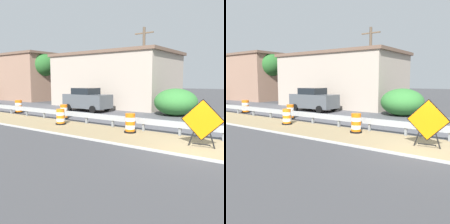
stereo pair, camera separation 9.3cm
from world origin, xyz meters
TOP-DOWN VIEW (x-y plane):
  - ground_plane at (0.00, 0.00)m, footprint 160.00×160.00m
  - median_dirt_strip at (0.49, 0.00)m, footprint 3.38×120.00m
  - curb_near_edge at (-1.30, 0.00)m, footprint 0.20×120.00m
  - guardrail_median at (1.94, 3.64)m, footprint 0.18×47.09m
  - warning_sign_diamond at (0.34, 0.07)m, footprint 0.20×1.71m
  - traffic_barrel_nearest at (1.19, 4.00)m, footprint 0.64×0.64m
  - traffic_barrel_close at (0.84, 8.86)m, footprint 0.63×0.63m
  - traffic_barrel_mid at (2.70, 10.52)m, footprint 0.65×0.65m
  - traffic_barrel_far at (2.85, 16.14)m, footprint 0.73×0.73m
  - car_trailing_near_lane at (7.11, 12.14)m, footprint 2.16×4.34m
  - roadside_shop_near at (12.81, 13.02)m, footprint 7.56×12.98m
  - roadside_shop_far at (13.88, 31.01)m, footprint 8.19×14.88m
  - utility_pole_near at (9.95, 8.00)m, footprint 0.24×1.80m
  - bush_roadside at (8.96, 4.58)m, footprint 3.36×3.36m
  - tree_roadside at (12.33, 24.65)m, footprint 3.66×3.66m

SIDE VIEW (x-z plane):
  - ground_plane at x=0.00m, z-range 0.00..0.00m
  - median_dirt_strip at x=0.49m, z-range 0.00..0.01m
  - curb_near_edge at x=-1.30m, z-range -0.05..0.06m
  - traffic_barrel_close at x=0.84m, z-range -0.05..0.92m
  - traffic_barrel_mid at x=2.70m, z-range -0.05..0.96m
  - traffic_barrel_nearest at x=1.19m, z-range -0.05..0.96m
  - traffic_barrel_far at x=2.85m, z-range -0.05..1.02m
  - guardrail_median at x=1.94m, z-range 0.16..0.87m
  - car_trailing_near_lane at x=7.11m, z-range 0.00..2.08m
  - bush_roadside at x=8.96m, z-range 0.00..2.12m
  - warning_sign_diamond at x=0.34m, z-range 0.06..2.06m
  - roadside_shop_near at x=12.81m, z-range 0.01..5.63m
  - roadside_shop_far at x=13.88m, z-range 0.01..6.47m
  - utility_pole_near at x=9.95m, z-range 0.15..7.46m
  - tree_roadside at x=12.33m, z-range 1.55..8.01m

